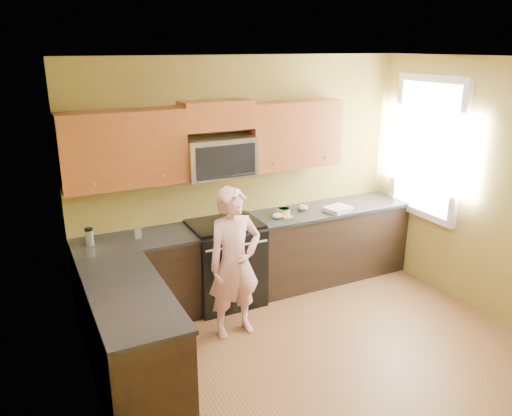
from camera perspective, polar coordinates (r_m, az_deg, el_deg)
floor at (r=4.77m, az=9.56°, el=-18.00°), size 4.00×4.00×0.00m
ceiling at (r=3.87m, az=11.70°, el=16.36°), size 4.00×4.00×0.00m
wall_back at (r=5.78m, az=-1.29°, el=3.62°), size 4.00×0.00×4.00m
wall_left at (r=3.41m, az=-17.91°, el=-7.85°), size 0.00×4.00×4.00m
cabinet_back_run at (r=5.82m, az=0.03°, el=-5.75°), size 4.00×0.60×0.88m
cabinet_left_run at (r=4.41m, az=-14.06°, el=-14.75°), size 0.60×1.60×0.88m
countertop_back at (r=5.64m, az=0.07°, el=-1.51°), size 4.00×0.62×0.04m
countertop_left at (r=4.19m, az=-14.40°, el=-9.41°), size 0.62×1.60×0.04m
stove at (r=5.64m, az=-3.53°, el=-6.24°), size 0.76×0.65×0.95m
microwave at (r=5.42m, az=-4.24°, el=3.70°), size 0.76×0.40×0.42m
upper_cab_left at (r=5.18m, az=-14.59°, el=2.47°), size 1.22×0.33×0.75m
upper_cab_right at (r=5.86m, az=4.20°, el=4.78°), size 1.12×0.33×0.75m
upper_cab_over_mw at (r=5.33m, az=-4.55°, el=10.56°), size 0.76×0.33×0.30m
window at (r=6.19m, az=18.96°, el=6.48°), size 0.06×1.06×1.66m
woman at (r=4.91m, az=-2.48°, el=-6.29°), size 0.58×0.39×1.53m
frying_pan at (r=5.32m, az=-2.44°, el=-2.20°), size 0.38×0.53×0.06m
butter_tub at (r=5.82m, az=3.26°, el=-0.73°), size 0.17×0.17×0.10m
toast_slice at (r=5.70m, az=3.63°, el=-1.05°), size 0.13×0.13×0.01m
napkin_a at (r=5.67m, az=2.44°, el=-0.89°), size 0.15×0.15×0.06m
napkin_b at (r=5.97m, az=5.37°, el=0.07°), size 0.12×0.14×0.07m
dish_towel at (r=6.00m, az=9.37°, el=-0.10°), size 0.35×0.30×0.05m
travel_mug at (r=5.19m, az=-18.40°, el=-4.05°), size 0.11×0.11×0.18m
glass_b at (r=5.22m, az=-13.33°, el=-2.74°), size 0.08×0.08×0.12m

